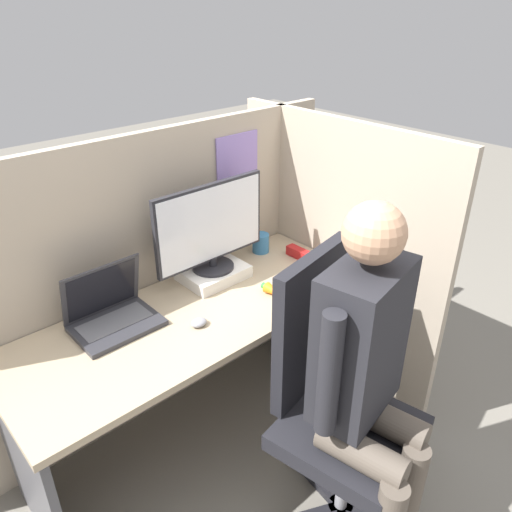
% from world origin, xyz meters
% --- Properties ---
extents(ground_plane, '(12.00, 12.00, 0.00)m').
position_xyz_m(ground_plane, '(0.00, 0.00, 0.00)').
color(ground_plane, slate).
extents(cubicle_panel_back, '(2.06, 0.05, 1.38)m').
position_xyz_m(cubicle_panel_back, '(0.00, 0.64, 0.69)').
color(cubicle_panel_back, tan).
rests_on(cubicle_panel_back, ground).
extents(cubicle_panel_right, '(0.04, 1.23, 1.38)m').
position_xyz_m(cubicle_panel_right, '(0.81, 0.24, 0.69)').
color(cubicle_panel_right, tan).
rests_on(cubicle_panel_right, ground).
extents(desk, '(1.56, 0.61, 0.70)m').
position_xyz_m(desk, '(0.00, 0.31, 0.54)').
color(desk, tan).
rests_on(desk, ground).
extents(paper_box, '(0.29, 0.22, 0.05)m').
position_xyz_m(paper_box, '(0.23, 0.47, 0.73)').
color(paper_box, white).
rests_on(paper_box, desk).
extents(monitor, '(0.56, 0.19, 0.40)m').
position_xyz_m(monitor, '(0.23, 0.48, 0.96)').
color(monitor, '#232328').
rests_on(monitor, paper_box).
extents(laptop, '(0.32, 0.24, 0.25)m').
position_xyz_m(laptop, '(-0.29, 0.45, 0.75)').
color(laptop, '#2D2D33').
rests_on(laptop, desk).
extents(mouse, '(0.07, 0.05, 0.03)m').
position_xyz_m(mouse, '(-0.04, 0.22, 0.72)').
color(mouse, gray).
rests_on(mouse, desk).
extents(stapler, '(0.05, 0.13, 0.05)m').
position_xyz_m(stapler, '(0.66, 0.35, 0.73)').
color(stapler, '#A31919').
rests_on(stapler, desk).
extents(carrot_toy, '(0.05, 0.13, 0.05)m').
position_xyz_m(carrot_toy, '(0.32, 0.17, 0.73)').
color(carrot_toy, orange).
rests_on(carrot_toy, desk).
extents(office_chair, '(0.55, 0.59, 1.07)m').
position_xyz_m(office_chair, '(0.19, -0.28, 0.54)').
color(office_chair, black).
rests_on(office_chair, ground).
extents(person, '(0.47, 0.45, 1.35)m').
position_xyz_m(person, '(0.16, -0.43, 0.78)').
color(person, brown).
rests_on(person, ground).
extents(coffee_mug, '(0.08, 0.08, 0.10)m').
position_xyz_m(coffee_mug, '(0.57, 0.52, 0.75)').
color(coffee_mug, teal).
rests_on(coffee_mug, desk).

